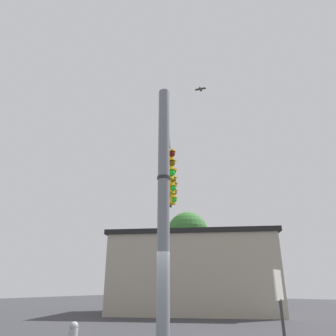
# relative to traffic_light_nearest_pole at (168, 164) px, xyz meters

# --- Properties ---
(signal_pole) EXTENTS (0.31, 0.31, 7.11)m
(signal_pole) POSITION_rel_traffic_light_nearest_pole_xyz_m (1.89, 1.17, -2.12)
(signal_pole) COLOR slate
(signal_pole) RESTS_ON ground
(mast_arm) EXTENTS (5.48, 3.55, 0.20)m
(mast_arm) POSITION_rel_traffic_light_nearest_pole_xyz_m (-0.80, -0.52, 0.80)
(mast_arm) COLOR slate
(traffic_light_nearest_pole) EXTENTS (0.54, 0.49, 1.31)m
(traffic_light_nearest_pole) POSITION_rel_traffic_light_nearest_pole_xyz_m (0.00, 0.00, 0.00)
(traffic_light_nearest_pole) COLOR black
(traffic_light_mid_inner) EXTENTS (0.54, 0.49, 1.31)m
(traffic_light_mid_inner) POSITION_rel_traffic_light_nearest_pole_xyz_m (-1.51, -0.95, 0.00)
(traffic_light_mid_inner) COLOR black
(traffic_light_mid_outer) EXTENTS (0.54, 0.49, 1.31)m
(traffic_light_mid_outer) POSITION_rel_traffic_light_nearest_pole_xyz_m (-3.02, -1.90, 0.00)
(traffic_light_mid_outer) COLOR black
(street_name_sign) EXTENTS (1.25, 0.86, 0.22)m
(street_name_sign) POSITION_rel_traffic_light_nearest_pole_xyz_m (1.63, 1.00, -1.27)
(street_name_sign) COLOR #147238
(bird_flying) EXTENTS (0.29, 0.41, 0.09)m
(bird_flying) POSITION_rel_traffic_light_nearest_pole_xyz_m (-0.15, 1.32, 2.66)
(bird_flying) COLOR #4C4742
(storefront_building) EXTENTS (10.51, 12.32, 5.01)m
(storefront_building) POSITION_rel_traffic_light_nearest_pole_xyz_m (-10.68, -5.30, -3.16)
(storefront_building) COLOR #A89E89
(storefront_building) RESTS_ON ground
(tree_by_storefront) EXTENTS (3.12, 3.12, 7.06)m
(tree_by_storefront) POSITION_rel_traffic_light_nearest_pole_xyz_m (-12.23, -6.64, -0.23)
(tree_by_storefront) COLOR #4C3823
(tree_by_storefront) RESTS_ON ground
(historical_marker) EXTENTS (0.60, 0.08, 2.13)m
(historical_marker) POSITION_rel_traffic_light_nearest_pole_xyz_m (-0.67, 3.10, -4.27)
(historical_marker) COLOR #333333
(historical_marker) RESTS_ON ground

